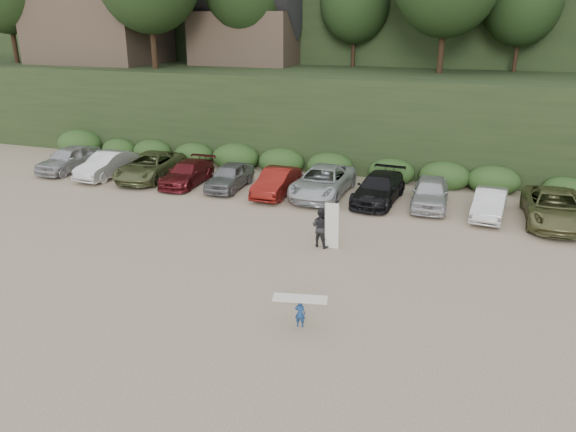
% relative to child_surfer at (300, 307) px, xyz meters
% --- Properties ---
extents(ground, '(120.00, 120.00, 0.00)m').
position_rel_child_surfer_xyz_m(ground, '(-1.51, 3.66, -0.72)').
color(ground, tan).
rests_on(ground, ground).
extents(parked_cars, '(34.04, 6.52, 1.65)m').
position_rel_child_surfer_xyz_m(parked_cars, '(-4.39, 13.67, 0.05)').
color(parked_cars, '#AAABAF').
rests_on(parked_cars, ground).
extents(child_surfer, '(1.84, 0.85, 1.06)m').
position_rel_child_surfer_xyz_m(child_surfer, '(0.00, 0.00, 0.00)').
color(child_surfer, navy).
rests_on(child_surfer, ground).
extents(adult_surfer, '(1.37, 0.89, 2.14)m').
position_rel_child_surfer_xyz_m(adult_surfer, '(-1.25, 6.80, 0.20)').
color(adult_surfer, black).
rests_on(adult_surfer, ground).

